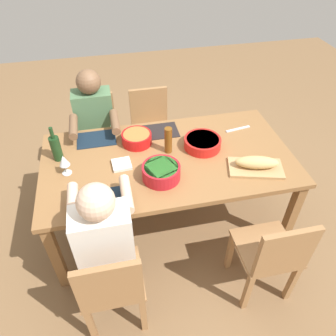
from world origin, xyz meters
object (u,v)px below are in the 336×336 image
object	(u,v)px
beer_bottle	(168,140)
napkin_stack	(122,164)
dining_table	(168,164)
chair_far_left	(98,132)
chair_near_left	(112,286)
cutting_board	(256,168)
chair_near_right	(272,254)
wine_bottle	(56,148)
serving_bowl_greens	(161,171)
serving_bowl_fruit	(137,138)
bread_loaf	(257,162)
wine_glass	(64,161)
diner_far_left	(96,124)
diner_near_left	(105,241)
serving_bowl_pasta	(202,142)
chair_far_center	(151,126)

from	to	relation	value
beer_bottle	napkin_stack	size ratio (longest dim) A/B	1.57
dining_table	chair_far_left	xyz separation A→B (m)	(-0.54, 0.84, -0.18)
chair_near_left	cutting_board	world-z (taller)	chair_near_left
chair_near_right	wine_bottle	bearing A→B (deg)	143.79
chair_far_left	serving_bowl_greens	world-z (taller)	chair_far_left
chair_far_left	chair_near_right	world-z (taller)	same
serving_bowl_fruit	bread_loaf	xyz separation A→B (m)	(0.82, -0.51, 0.01)
chair_near_left	wine_glass	distance (m)	0.93
chair_near_right	serving_bowl_greens	distance (m)	0.94
diner_far_left	chair_near_left	world-z (taller)	diner_far_left
wine_bottle	dining_table	bearing A→B (deg)	-11.03
diner_near_left	napkin_stack	size ratio (longest dim) A/B	8.57
dining_table	chair_near_right	distance (m)	1.01
cutting_board	wine_bottle	distance (m)	1.51
diner_near_left	bread_loaf	bearing A→B (deg)	18.55
chair_far_left	napkin_stack	xyz separation A→B (m)	(0.17, -0.86, 0.27)
chair_near_right	bread_loaf	world-z (taller)	same
cutting_board	bread_loaf	distance (m)	0.06
chair_near_right	wine_glass	distance (m)	1.58
serving_bowl_pasta	napkin_stack	xyz separation A→B (m)	(-0.66, -0.09, -0.04)
chair_far_left	chair_near_left	xyz separation A→B (m)	(0.00, -1.68, 0.00)
chair_near_left	wine_bottle	xyz separation A→B (m)	(-0.30, 1.00, 0.37)
chair_near_left	bread_loaf	size ratio (longest dim) A/B	2.66
wine_glass	napkin_stack	xyz separation A→B (m)	(0.40, 0.00, -0.10)
serving_bowl_greens	napkin_stack	distance (m)	0.33
dining_table	serving_bowl_fruit	distance (m)	0.34
serving_bowl_fruit	cutting_board	distance (m)	0.97
chair_near_left	chair_far_left	bearing A→B (deg)	90.00
chair_far_center	chair_near_left	size ratio (longest dim) A/B	1.00
bread_loaf	beer_bottle	size ratio (longest dim) A/B	1.45
chair_far_left	serving_bowl_greens	xyz separation A→B (m)	(0.44, -1.06, 0.32)
serving_bowl_pasta	beer_bottle	bearing A→B (deg)	179.31
serving_bowl_greens	beer_bottle	size ratio (longest dim) A/B	1.26
beer_bottle	chair_near_right	bearing A→B (deg)	-60.45
dining_table	wine_glass	world-z (taller)	wine_glass
napkin_stack	chair_far_left	bearing A→B (deg)	101.34
diner_near_left	serving_bowl_pasta	distance (m)	1.11
diner_near_left	serving_bowl_fruit	distance (m)	0.95
diner_far_left	wine_glass	size ratio (longest dim) A/B	7.23
chair_near_right	beer_bottle	size ratio (longest dim) A/B	3.86
wine_bottle	serving_bowl_fruit	bearing A→B (deg)	6.69
serving_bowl_greens	napkin_stack	bearing A→B (deg)	144.03
wine_bottle	wine_glass	size ratio (longest dim) A/B	1.75
chair_near_right	cutting_board	distance (m)	0.63
diner_near_left	beer_bottle	xyz separation A→B (m)	(0.55, 0.73, 0.15)
chair_near_right	serving_bowl_greens	xyz separation A→B (m)	(-0.63, 0.62, 0.32)
dining_table	bread_loaf	xyz separation A→B (m)	(0.61, -0.27, 0.14)
chair_far_center	chair_near_right	bearing A→B (deg)	-72.29
diner_near_left	wine_bottle	xyz separation A→B (m)	(-0.30, 0.82, 0.15)
chair_near_left	bread_loaf	world-z (taller)	same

